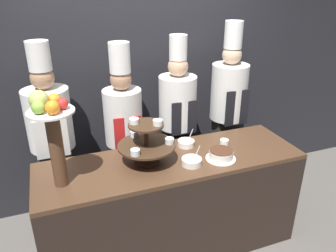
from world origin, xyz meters
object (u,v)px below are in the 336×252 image
(cake_round, at_px, (221,155))
(chef_center_left, at_px, (124,129))
(fruit_pedestal, at_px, (52,126))
(chef_left, at_px, (52,137))
(chef_center_right, at_px, (177,119))
(chef_right, at_px, (228,107))
(serving_bowl_near, at_px, (192,161))
(tiered_stand, at_px, (146,142))
(cup_white, at_px, (224,143))
(serving_bowl_far, at_px, (186,143))

(cake_round, xyz_separation_m, chef_center_left, (-0.62, 0.74, 0.01))
(fruit_pedestal, bearing_deg, chef_left, 91.80)
(chef_center_right, distance_m, chef_right, 0.56)
(serving_bowl_near, height_order, chef_left, chef_left)
(cake_round, distance_m, chef_center_left, 0.96)
(chef_center_left, bearing_deg, cake_round, -50.37)
(tiered_stand, relative_size, cup_white, 6.15)
(cup_white, height_order, chef_center_right, chef_center_right)
(serving_bowl_near, relative_size, chef_center_left, 0.09)
(cup_white, distance_m, chef_right, 0.66)
(tiered_stand, xyz_separation_m, chef_center_right, (0.49, 0.58, -0.11))
(tiered_stand, relative_size, chef_right, 0.24)
(serving_bowl_near, distance_m, chef_right, 1.05)
(tiered_stand, height_order, chef_right, chef_right)
(chef_left, distance_m, chef_center_right, 1.18)
(tiered_stand, bearing_deg, serving_bowl_far, 19.58)
(cake_round, relative_size, chef_left, 0.13)
(cake_round, bearing_deg, serving_bowl_far, 119.03)
(cup_white, xyz_separation_m, chef_center_left, (-0.75, 0.55, 0.02))
(cake_round, distance_m, serving_bowl_far, 0.35)
(tiered_stand, distance_m, cup_white, 0.72)
(cake_round, bearing_deg, serving_bowl_near, 179.29)
(tiered_stand, bearing_deg, cake_round, -16.26)
(chef_right, bearing_deg, chef_center_left, 180.00)
(chef_right, bearing_deg, serving_bowl_near, -135.12)
(chef_left, distance_m, chef_right, 1.74)
(fruit_pedestal, bearing_deg, serving_bowl_near, -4.98)
(tiered_stand, distance_m, serving_bowl_near, 0.39)
(tiered_stand, distance_m, cake_round, 0.61)
(serving_bowl_near, bearing_deg, serving_bowl_far, 74.46)
(fruit_pedestal, height_order, serving_bowl_far, fruit_pedestal)
(fruit_pedestal, bearing_deg, chef_right, 20.82)
(serving_bowl_far, bearing_deg, tiered_stand, -160.42)
(cake_round, bearing_deg, chef_left, 149.36)
(cup_white, height_order, chef_center_left, chef_center_left)
(chef_center_left, bearing_deg, serving_bowl_far, -44.39)
(fruit_pedestal, xyz_separation_m, cake_round, (1.23, -0.09, -0.41))
(cake_round, bearing_deg, cup_white, 53.82)
(chef_center_left, bearing_deg, fruit_pedestal, -133.38)
(tiered_stand, distance_m, fruit_pedestal, 0.72)
(chef_center_right, bearing_deg, cake_round, -84.18)
(tiered_stand, height_order, serving_bowl_far, tiered_stand)
(fruit_pedestal, height_order, chef_right, chef_right)
(fruit_pedestal, height_order, chef_center_right, chef_center_right)
(serving_bowl_far, xyz_separation_m, chef_left, (-1.08, 0.44, 0.05))
(cake_round, bearing_deg, tiered_stand, 163.74)
(serving_bowl_far, xyz_separation_m, chef_center_right, (0.10, 0.44, 0.05))
(serving_bowl_near, xyz_separation_m, chef_left, (-1.00, 0.74, 0.05))
(cup_white, xyz_separation_m, serving_bowl_near, (-0.39, -0.19, -0.00))
(fruit_pedestal, xyz_separation_m, chef_left, (-0.02, 0.65, -0.37))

